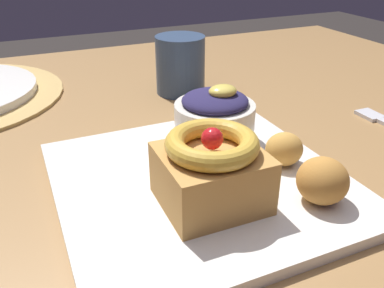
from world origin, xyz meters
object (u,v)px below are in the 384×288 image
Objects in this scene: coffee_mug at (180,65)px; front_plate at (200,182)px; fritter_front at (284,149)px; fritter_middle at (322,181)px; berry_ramekin at (215,117)px; cake_slice at (211,170)px.

front_plate is at bearing -108.49° from coffee_mug.
fritter_middle reaches higher than fritter_front.
fritter_middle is at bearing -90.95° from coffee_mug.
front_plate is 0.12m from fritter_middle.
coffee_mug is at bearing 89.05° from fritter_middle.
coffee_mug reaches higher than berry_ramekin.
cake_slice reaches higher than fritter_front.
berry_ramekin reaches higher than fritter_front.
cake_slice is at bearing -118.13° from berry_ramekin.
fritter_middle is 0.35m from coffee_mug.
front_plate is at bearing 172.99° from fritter_front.
front_plate is 3.11× the size of cake_slice.
berry_ramekin is at bearing -101.30° from coffee_mug.
fritter_front is at bearing 83.28° from fritter_middle.
front_plate is 6.96× the size of fritter_front.
fritter_middle is (-0.01, -0.07, 0.00)m from fritter_front.
berry_ramekin is 0.15m from fritter_middle.
fritter_front is at bearing 17.07° from cake_slice.
berry_ramekin is (0.05, 0.07, 0.04)m from front_plate.
coffee_mug is at bearing 71.51° from front_plate.
cake_slice reaches higher than fritter_middle.
cake_slice is (-0.01, -0.04, 0.04)m from front_plate.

